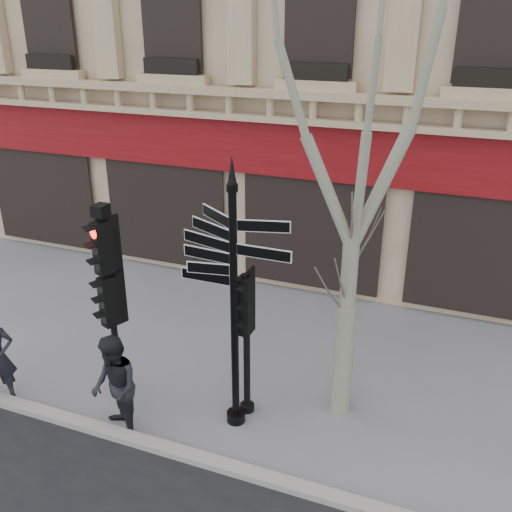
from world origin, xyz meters
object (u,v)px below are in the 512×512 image
Objects in this scene: fingerpost at (233,255)px; plane_tree at (363,81)px; traffic_signal_main at (109,281)px; pedestrian_b at (115,388)px; traffic_signal_secondary at (247,320)px.

plane_tree reaches higher than fingerpost.
traffic_signal_main is 1.79m from pedestrian_b.
traffic_signal_main is (-2.29, -0.07, -0.80)m from fingerpost.
traffic_signal_main is at bearing -168.07° from fingerpost.
pedestrian_b is (-1.69, -1.01, -2.20)m from fingerpost.
plane_tree is (3.89, 1.02, 3.30)m from traffic_signal_main.
traffic_signal_secondary is 1.43× the size of pedestrian_b.
plane_tree reaches higher than traffic_signal_secondary.
traffic_signal_main reaches higher than traffic_signal_secondary.
traffic_signal_secondary reaches higher than pedestrian_b.
traffic_signal_main is at bearing -169.11° from traffic_signal_secondary.
traffic_signal_main is 2.44m from traffic_signal_secondary.
traffic_signal_secondary is (2.36, 0.41, -0.48)m from traffic_signal_main.
plane_tree is (1.60, 0.95, 2.50)m from fingerpost.
traffic_signal_secondary is at bearing 79.90° from pedestrian_b.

